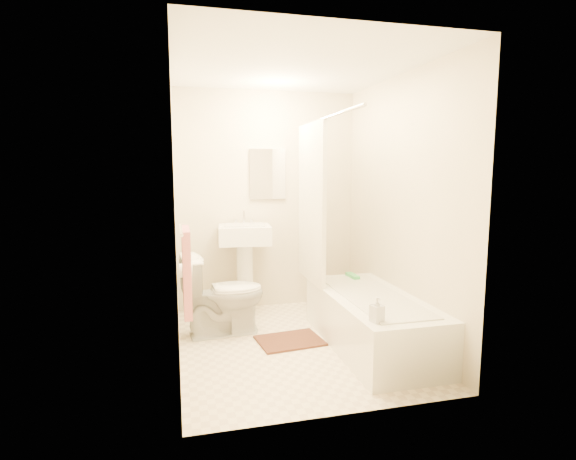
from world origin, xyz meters
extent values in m
plane|color=beige|center=(0.00, 0.00, 0.00)|extent=(2.40, 2.40, 0.00)
plane|color=white|center=(0.00, 0.00, 2.40)|extent=(2.40, 2.40, 0.00)
cube|color=beige|center=(0.00, 1.20, 1.20)|extent=(2.00, 0.02, 2.40)
cube|color=beige|center=(-1.00, 0.00, 1.20)|extent=(0.02, 2.40, 2.40)
cube|color=beige|center=(1.00, 0.00, 1.20)|extent=(0.02, 2.40, 2.40)
cube|color=white|center=(0.00, 1.18, 1.50)|extent=(0.40, 0.03, 0.55)
cylinder|color=silver|center=(0.30, 0.10, 2.00)|extent=(0.03, 1.70, 0.03)
cube|color=silver|center=(0.30, 0.50, 1.22)|extent=(0.04, 0.80, 1.55)
cylinder|color=silver|center=(-0.96, -0.25, 1.10)|extent=(0.02, 0.60, 0.02)
cube|color=#CC7266|center=(-0.93, -0.25, 0.78)|extent=(0.06, 0.45, 0.66)
cylinder|color=white|center=(-0.93, 0.12, 0.70)|extent=(0.11, 0.12, 0.12)
imported|color=white|center=(-0.59, 0.42, 0.38)|extent=(0.81, 0.50, 0.76)
cube|color=#4F2921|center=(-0.03, 0.07, 0.01)|extent=(0.62, 0.49, 0.02)
imported|color=white|center=(0.40, -0.83, 0.55)|extent=(0.10, 0.10, 0.18)
cube|color=#44BE59|center=(0.72, 0.44, 0.48)|extent=(0.08, 0.22, 0.04)
camera|label=1|loc=(-0.99, -3.72, 1.56)|focal=28.00mm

